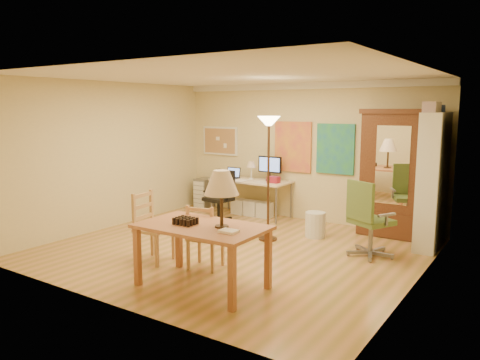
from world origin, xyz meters
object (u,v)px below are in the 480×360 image
Objects in this scene: office_chair_black at (220,209)px; bookshelf at (432,182)px; dining_table at (209,214)px; office_chair_green at (369,236)px; armoire at (396,182)px; computer_desk at (253,194)px.

bookshelf is at bearing 7.08° from office_chair_black.
dining_table reaches higher than office_chair_green.
office_chair_black is 0.88× the size of office_chair_green.
dining_table is 0.72× the size of armoire.
office_chair_green is at bearing -89.35° from armoire.
office_chair_black is (-0.24, -0.83, -0.19)m from computer_desk.
dining_table reaches higher than office_chair_black.
computer_desk is at bearing 174.21° from bookshelf.
dining_table is 3.44m from office_chair_black.
computer_desk is at bearing -178.38° from armoire.
office_chair_green is 1.53m from armoire.
armoire is at bearing 147.19° from bookshelf.
bookshelf reaches higher than dining_table.
dining_table is 4.01m from computer_desk.
bookshelf reaches higher than office_chair_black.
office_chair_green is 1.38m from bookshelf.
bookshelf is at bearing -32.81° from armoire.
dining_table is 1.37× the size of office_chair_green.
dining_table is 0.74× the size of bookshelf.
office_chair_black is at bearing 123.91° from dining_table.
dining_table is at bearing -108.23° from armoire.
computer_desk is (-1.64, 3.63, -0.48)m from dining_table.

